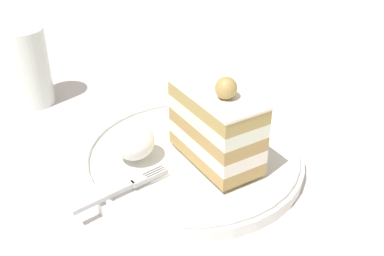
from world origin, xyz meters
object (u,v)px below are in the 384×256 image
Objects in this scene: whipped_cream_dollop at (134,141)px; fork at (124,188)px; dessert_plate at (192,158)px; drink_glass_near at (29,69)px; cake_slice at (216,125)px.

whipped_cream_dollop is 0.48× the size of fork.
dessert_plate is at bearing 39.00° from fork.
dessert_plate is 0.27m from drink_glass_near.
whipped_cream_dollop is 0.22m from drink_glass_near.
fork is at bearing -155.61° from cake_slice.
fork is at bearing -61.33° from drink_glass_near.
cake_slice reaches higher than whipped_cream_dollop.
drink_glass_near reaches higher than whipped_cream_dollop.
drink_glass_near is (-0.23, 0.19, -0.01)m from cake_slice.
drink_glass_near is at bearing 139.54° from dessert_plate.
cake_slice is 0.09m from whipped_cream_dollop.
dessert_plate is at bearing 146.94° from cake_slice.
cake_slice is (0.02, -0.02, 0.05)m from dessert_plate.
fork is 0.88× the size of drink_glass_near.
drink_glass_near is at bearing 118.67° from fork.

